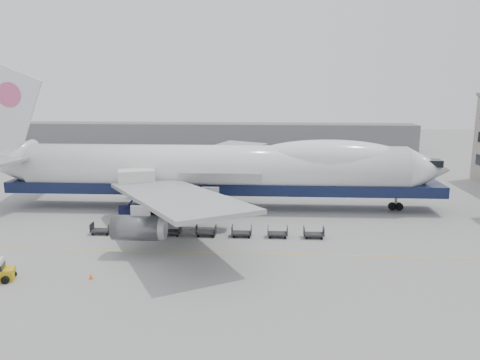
{
  "coord_description": "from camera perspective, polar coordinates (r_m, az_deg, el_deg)",
  "views": [
    {
      "loc": [
        7.08,
        -51.67,
        17.27
      ],
      "look_at": [
        3.77,
        6.0,
        5.27
      ],
      "focal_mm": 35.0,
      "sensor_mm": 36.0,
      "label": 1
    }
  ],
  "objects": [
    {
      "name": "catering_truck",
      "position": [
        63.3,
        -12.42,
        -1.16
      ],
      "size": [
        5.58,
        4.52,
        6.12
      ],
      "rotation": [
        0.0,
        0.0,
        0.3
      ],
      "color": "#191D4C",
      "rests_on": "ground"
    },
    {
      "name": "apron_line",
      "position": [
        49.34,
        -5.24,
        -8.8
      ],
      "size": [
        60.0,
        0.15,
        0.01
      ],
      "primitive_type": "cube",
      "color": "gold",
      "rests_on": "ground"
    },
    {
      "name": "dolly_3",
      "position": [
        54.2,
        -4.15,
        -6.29
      ],
      "size": [
        2.3,
        1.35,
        1.3
      ],
      "color": "#2D2D30",
      "rests_on": "ground"
    },
    {
      "name": "dolly_2",
      "position": [
        54.86,
        -8.43,
        -6.16
      ],
      "size": [
        2.3,
        1.35,
        1.3
      ],
      "color": "#2D2D30",
      "rests_on": "ground"
    },
    {
      "name": "traffic_cone",
      "position": [
        44.89,
        -17.74,
        -11.14
      ],
      "size": [
        0.36,
        0.36,
        0.52
      ],
      "rotation": [
        0.0,
        0.0,
        0.17
      ],
      "color": "#F7590D",
      "rests_on": "ground"
    },
    {
      "name": "hangar",
      "position": [
        123.63,
        -4.69,
        5.3
      ],
      "size": [
        110.0,
        8.0,
        7.0
      ],
      "primitive_type": "cube",
      "color": "slate",
      "rests_on": "ground"
    },
    {
      "name": "dolly_1",
      "position": [
        55.83,
        -12.57,
        -6.01
      ],
      "size": [
        2.3,
        1.35,
        1.3
      ],
      "color": "#2D2D30",
      "rests_on": "ground"
    },
    {
      "name": "airliner",
      "position": [
        65.05,
        -2.44,
        1.41
      ],
      "size": [
        67.0,
        55.3,
        19.98
      ],
      "color": "white",
      "rests_on": "ground"
    },
    {
      "name": "dolly_6",
      "position": [
        54.04,
        8.98,
        -6.46
      ],
      "size": [
        2.3,
        1.35,
        1.3
      ],
      "color": "#2D2D30",
      "rests_on": "ground"
    },
    {
      "name": "ground",
      "position": [
        54.94,
        -4.31,
        -6.62
      ],
      "size": [
        260.0,
        260.0,
        0.0
      ],
      "primitive_type": "plane",
      "color": "gray",
      "rests_on": "ground"
    },
    {
      "name": "dolly_4",
      "position": [
        53.83,
        0.21,
        -6.38
      ],
      "size": [
        2.3,
        1.35,
        1.3
      ],
      "color": "#2D2D30",
      "rests_on": "ground"
    },
    {
      "name": "dolly_5",
      "position": [
        53.78,
        4.6,
        -6.44
      ],
      "size": [
        2.3,
        1.35,
        1.3
      ],
      "color": "#2D2D30",
      "rests_on": "ground"
    },
    {
      "name": "dolly_0",
      "position": [
        57.07,
        -16.56,
        -5.83
      ],
      "size": [
        2.3,
        1.35,
        1.3
      ],
      "color": "#2D2D30",
      "rests_on": "ground"
    }
  ]
}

